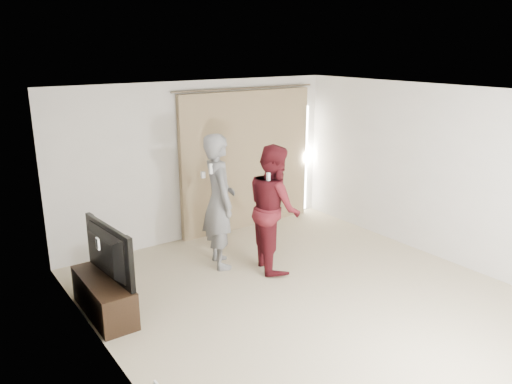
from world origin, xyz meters
TOP-DOWN VIEW (x-y plane):
  - floor at (0.00, 0.00)m, footprint 5.50×5.50m
  - wall_back at (0.00, 2.75)m, footprint 5.00×0.04m
  - wall_left at (-2.50, -0.00)m, footprint 0.04×5.50m
  - ceiling at (0.00, 0.00)m, footprint 5.00×5.50m
  - curtain at (0.91, 2.68)m, footprint 2.80×0.11m
  - tv_console at (-2.27, 1.10)m, footprint 0.41×1.20m
  - tv at (-2.27, 1.10)m, footprint 0.25×1.16m
  - scratching_post at (-1.73, 1.96)m, footprint 0.35×0.35m
  - person_man at (-0.38, 1.52)m, footprint 0.65×0.82m
  - person_woman at (0.22, 1.00)m, footprint 0.94×1.06m

SIDE VIEW (x-z plane):
  - floor at x=0.00m, z-range 0.00..0.00m
  - scratching_post at x=-1.73m, z-range -0.04..0.42m
  - tv_console at x=-2.27m, z-range 0.00..0.46m
  - tv at x=-2.27m, z-range 0.46..1.12m
  - person_woman at x=0.22m, z-range 0.00..1.82m
  - person_man at x=-0.38m, z-range 0.00..1.97m
  - curtain at x=0.91m, z-range -0.02..2.43m
  - wall_left at x=-2.50m, z-range 0.00..2.60m
  - wall_back at x=0.00m, z-range 0.00..2.60m
  - ceiling at x=0.00m, z-range 2.60..2.60m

